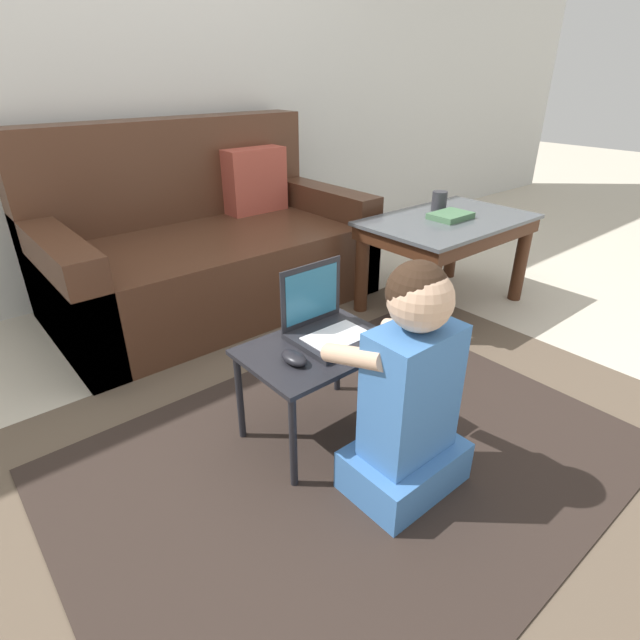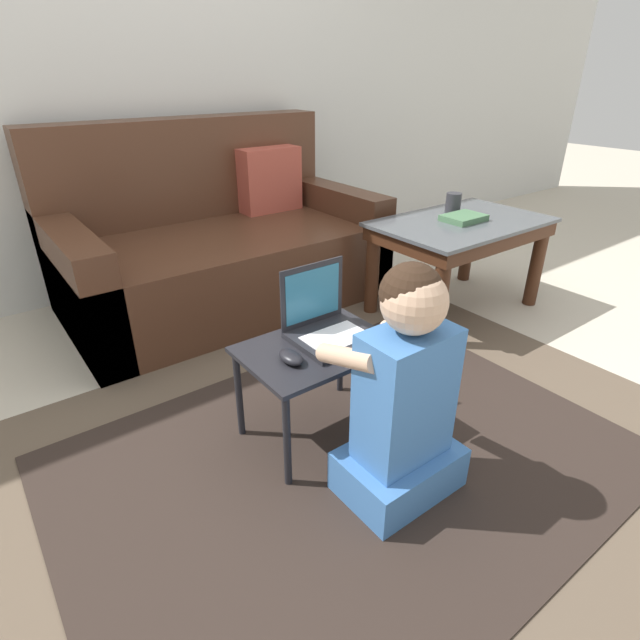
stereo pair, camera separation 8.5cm
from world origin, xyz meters
name	(u,v)px [view 1 (the left image)]	position (x,y,z in m)	size (l,w,h in m)	color
ground_plane	(333,417)	(0.00, 0.00, 0.00)	(16.00, 16.00, 0.00)	beige
wall_back	(107,50)	(0.00, 1.74, 1.25)	(9.00, 0.06, 2.50)	silver
area_rug	(353,458)	(-0.10, -0.21, 0.00)	(2.49, 1.87, 0.01)	brown
couch	(205,247)	(0.18, 1.25, 0.31)	(1.63, 0.95, 0.94)	#4C2D1E
coffee_table	(447,234)	(1.11, 0.37, 0.40)	(0.88, 0.56, 0.49)	#4C5156
laptop_desk	(318,358)	(-0.10, -0.03, 0.31)	(0.49, 0.35, 0.36)	black
laptop	(328,326)	(-0.03, 0.00, 0.40)	(0.25, 0.23, 0.24)	#232328
computer_mouse	(294,358)	(-0.22, -0.06, 0.38)	(0.06, 0.10, 0.03)	black
person_seated	(410,394)	(-0.06, -0.39, 0.34)	(0.35, 0.35, 0.74)	#3D70B2
cup_on_table	(439,201)	(1.19, 0.50, 0.54)	(0.08, 0.08, 0.10)	#2D2D33
book_on_table	(450,216)	(1.11, 0.36, 0.50)	(0.21, 0.15, 0.03)	#47704C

